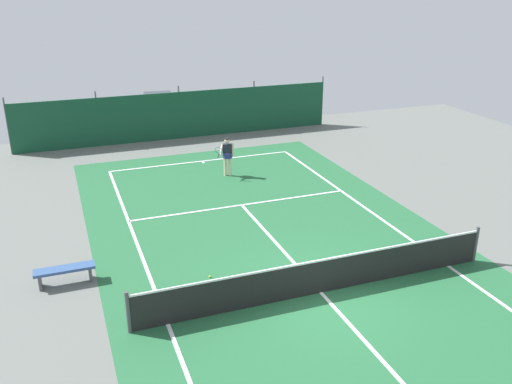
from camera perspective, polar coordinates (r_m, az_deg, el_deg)
name	(u,v)px	position (r m, az deg, el deg)	size (l,w,h in m)	color
ground_plane	(321,293)	(15.00, 6.69, -10.27)	(36.00, 36.00, 0.00)	slate
court_surface	(321,292)	(15.00, 6.69, -10.26)	(11.02, 26.60, 0.01)	#236038
tennis_net	(321,276)	(14.74, 6.77, -8.58)	(10.12, 0.10, 1.10)	black
back_fence	(178,123)	(29.33, -8.02, 7.03)	(16.30, 0.98, 2.70)	#14472D
tennis_player	(227,154)	(22.98, -2.99, 3.96)	(0.86, 0.62, 1.64)	beige
tennis_ball_near_player	(210,277)	(15.60, -4.77, -8.71)	(0.07, 0.07, 0.07)	#CCDB33
parked_car	(159,109)	(31.99, -10.00, 8.44)	(2.41, 4.39, 1.68)	silver
courtside_bench	(65,272)	(15.98, -19.14, -7.76)	(1.60, 0.40, 0.49)	#335184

